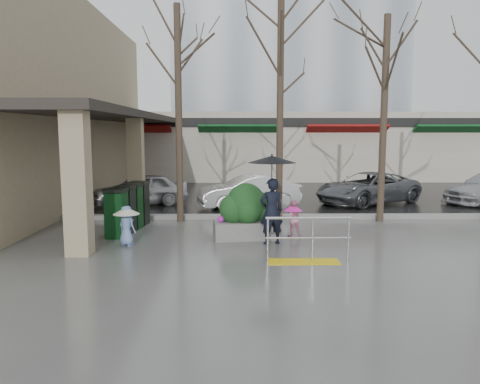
{
  "coord_description": "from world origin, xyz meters",
  "views": [
    {
      "loc": [
        -0.23,
        -11.35,
        2.9
      ],
      "look_at": [
        -0.09,
        0.98,
        1.3
      ],
      "focal_mm": 35.0,
      "sensor_mm": 36.0,
      "label": 1
    }
  ],
  "objects_px": {
    "child_pink": "(293,216)",
    "woman": "(272,191)",
    "car_c": "(368,188)",
    "tree_midwest": "(281,56)",
    "news_boxes": "(129,208)",
    "car_b": "(249,191)",
    "car_a": "(140,189)",
    "child_blue": "(127,221)",
    "tree_west": "(178,61)",
    "handrail": "(306,246)",
    "planter": "(246,212)",
    "tree_mideast": "(386,68)"
  },
  "relations": [
    {
      "from": "car_a",
      "to": "car_b",
      "type": "height_order",
      "value": "same"
    },
    {
      "from": "tree_west",
      "to": "planter",
      "type": "relative_size",
      "value": 3.71
    },
    {
      "from": "tree_midwest",
      "to": "car_a",
      "type": "xyz_separation_m",
      "value": [
        -5.17,
        3.39,
        -4.6
      ]
    },
    {
      "from": "tree_west",
      "to": "news_boxes",
      "type": "bearing_deg",
      "value": -134.22
    },
    {
      "from": "tree_midwest",
      "to": "car_b",
      "type": "distance_m",
      "value": 5.41
    },
    {
      "from": "tree_west",
      "to": "woman",
      "type": "distance_m",
      "value": 5.53
    },
    {
      "from": "car_c",
      "to": "tree_midwest",
      "type": "bearing_deg",
      "value": -78.71
    },
    {
      "from": "child_pink",
      "to": "tree_mideast",
      "type": "bearing_deg",
      "value": -148.41
    },
    {
      "from": "car_a",
      "to": "child_blue",
      "type": "bearing_deg",
      "value": -10.41
    },
    {
      "from": "woman",
      "to": "news_boxes",
      "type": "bearing_deg",
      "value": -37.25
    },
    {
      "from": "tree_mideast",
      "to": "car_a",
      "type": "height_order",
      "value": "tree_mideast"
    },
    {
      "from": "handrail",
      "to": "tree_midwest",
      "type": "bearing_deg",
      "value": 91.91
    },
    {
      "from": "handrail",
      "to": "news_boxes",
      "type": "distance_m",
      "value": 5.82
    },
    {
      "from": "tree_midwest",
      "to": "car_c",
      "type": "distance_m",
      "value": 7.1
    },
    {
      "from": "planter",
      "to": "car_c",
      "type": "bearing_deg",
      "value": 50.4
    },
    {
      "from": "tree_west",
      "to": "car_a",
      "type": "bearing_deg",
      "value": 120.22
    },
    {
      "from": "tree_mideast",
      "to": "car_b",
      "type": "xyz_separation_m",
      "value": [
        -4.19,
        2.7,
        -4.23
      ]
    },
    {
      "from": "tree_west",
      "to": "child_pink",
      "type": "relative_size",
      "value": 6.69
    },
    {
      "from": "car_a",
      "to": "handrail",
      "type": "bearing_deg",
      "value": 14.24
    },
    {
      "from": "tree_west",
      "to": "tree_midwest",
      "type": "xyz_separation_m",
      "value": [
        3.2,
        0.0,
        0.15
      ]
    },
    {
      "from": "woman",
      "to": "car_b",
      "type": "xyz_separation_m",
      "value": [
        -0.4,
        5.77,
        -0.75
      ]
    },
    {
      "from": "woman",
      "to": "car_a",
      "type": "bearing_deg",
      "value": -68.73
    },
    {
      "from": "tree_mideast",
      "to": "woman",
      "type": "distance_m",
      "value": 5.99
    },
    {
      "from": "child_pink",
      "to": "woman",
      "type": "bearing_deg",
      "value": 47.31
    },
    {
      "from": "tree_west",
      "to": "planter",
      "type": "height_order",
      "value": "tree_west"
    },
    {
      "from": "tree_mideast",
      "to": "planter",
      "type": "distance_m",
      "value": 6.52
    },
    {
      "from": "tree_midwest",
      "to": "child_blue",
      "type": "bearing_deg",
      "value": -142.85
    },
    {
      "from": "tree_west",
      "to": "car_a",
      "type": "height_order",
      "value": "tree_west"
    },
    {
      "from": "car_a",
      "to": "woman",
      "type": "bearing_deg",
      "value": 17.11
    },
    {
      "from": "news_boxes",
      "to": "car_b",
      "type": "xyz_separation_m",
      "value": [
        3.66,
        4.08,
        -0.05
      ]
    },
    {
      "from": "tree_west",
      "to": "car_b",
      "type": "relative_size",
      "value": 1.78
    },
    {
      "from": "child_pink",
      "to": "car_b",
      "type": "relative_size",
      "value": 0.27
    },
    {
      "from": "woman",
      "to": "handrail",
      "type": "bearing_deg",
      "value": 95.85
    },
    {
      "from": "tree_midwest",
      "to": "car_c",
      "type": "relative_size",
      "value": 1.54
    },
    {
      "from": "child_blue",
      "to": "car_a",
      "type": "height_order",
      "value": "car_a"
    },
    {
      "from": "tree_midwest",
      "to": "car_a",
      "type": "relative_size",
      "value": 1.89
    },
    {
      "from": "child_blue",
      "to": "car_b",
      "type": "distance_m",
      "value": 6.75
    },
    {
      "from": "planter",
      "to": "handrail",
      "type": "bearing_deg",
      "value": -61.77
    },
    {
      "from": "tree_midwest",
      "to": "car_b",
      "type": "height_order",
      "value": "tree_midwest"
    },
    {
      "from": "tree_midwest",
      "to": "tree_west",
      "type": "bearing_deg",
      "value": -180.0
    },
    {
      "from": "woman",
      "to": "car_c",
      "type": "distance_m",
      "value": 8.13
    },
    {
      "from": "woman",
      "to": "car_b",
      "type": "height_order",
      "value": "woman"
    },
    {
      "from": "child_blue",
      "to": "car_b",
      "type": "xyz_separation_m",
      "value": [
        3.31,
        5.88,
        -0.01
      ]
    },
    {
      "from": "tree_midwest",
      "to": "car_a",
      "type": "bearing_deg",
      "value": 146.77
    },
    {
      "from": "handrail",
      "to": "car_c",
      "type": "xyz_separation_m",
      "value": [
        3.78,
        8.5,
        0.25
      ]
    },
    {
      "from": "handrail",
      "to": "woman",
      "type": "distance_m",
      "value": 2.1
    },
    {
      "from": "handrail",
      "to": "car_b",
      "type": "xyz_separation_m",
      "value": [
        -1.05,
        7.5,
        0.25
      ]
    },
    {
      "from": "tree_midwest",
      "to": "tree_mideast",
      "type": "relative_size",
      "value": 1.08
    },
    {
      "from": "tree_west",
      "to": "tree_mideast",
      "type": "height_order",
      "value": "tree_west"
    },
    {
      "from": "news_boxes",
      "to": "car_c",
      "type": "relative_size",
      "value": 0.55
    }
  ]
}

